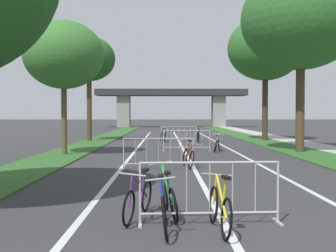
% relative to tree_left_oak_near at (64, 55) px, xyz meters
% --- Properties ---
extents(grass_verge_left, '(2.17, 69.34, 0.05)m').
position_rel_tree_left_oak_near_xyz_m(grass_verge_left, '(-0.06, 12.75, -4.47)').
color(grass_verge_left, '#2D5B26').
rests_on(grass_verge_left, ground).
extents(grass_verge_right, '(2.17, 69.34, 0.05)m').
position_rel_tree_left_oak_near_xyz_m(grass_verge_right, '(11.10, 12.75, -4.47)').
color(grass_verge_right, '#2D5B26').
rests_on(grass_verge_right, ground).
extents(sidewalk_path_right, '(1.88, 69.34, 0.08)m').
position_rel_tree_left_oak_near_xyz_m(sidewalk_path_right, '(13.12, 12.75, -4.46)').
color(sidewalk_path_right, '#ADA89E').
rests_on(sidewalk_path_right, ground).
extents(lane_stripe_center, '(0.14, 40.12, 0.01)m').
position_rel_tree_left_oak_near_xyz_m(lane_stripe_center, '(5.52, 4.44, -4.49)').
color(lane_stripe_center, silver).
rests_on(lane_stripe_center, ground).
extents(lane_stripe_right_lane, '(0.14, 40.12, 0.01)m').
position_rel_tree_left_oak_near_xyz_m(lane_stripe_right_lane, '(7.99, 4.44, -4.49)').
color(lane_stripe_right_lane, silver).
rests_on(lane_stripe_right_lane, ground).
extents(lane_stripe_left_lane, '(0.14, 40.12, 0.01)m').
position_rel_tree_left_oak_near_xyz_m(lane_stripe_left_lane, '(3.05, 4.44, -4.49)').
color(lane_stripe_left_lane, silver).
rests_on(lane_stripe_left_lane, ground).
extents(overpass_bridge, '(21.72, 3.73, 5.48)m').
position_rel_tree_left_oak_near_xyz_m(overpass_bridge, '(5.52, 41.69, -0.44)').
color(overpass_bridge, '#2D2D30').
rests_on(overpass_bridge, ground).
extents(tree_left_oak_near, '(3.59, 3.59, 6.04)m').
position_rel_tree_left_oak_near_xyz_m(tree_left_oak_near, '(0.00, 0.00, 0.00)').
color(tree_left_oak_near, brown).
rests_on(tree_left_oak_near, ground).
extents(tree_left_pine_near, '(3.58, 3.58, 7.16)m').
position_rel_tree_left_oak_near_xyz_m(tree_left_pine_near, '(-0.63, 9.75, 1.10)').
color(tree_left_pine_near, '#4C3823').
rests_on(tree_left_pine_near, ground).
extents(tree_right_oak_mid, '(5.69, 5.69, 8.82)m').
position_rel_tree_left_oak_near_xyz_m(tree_right_oak_mid, '(11.04, 1.14, 1.88)').
color(tree_right_oak_mid, '#4C3823').
rests_on(tree_right_oak_mid, ground).
extents(tree_right_cypress_far, '(5.23, 5.23, 8.65)m').
position_rel_tree_left_oak_near_xyz_m(tree_right_cypress_far, '(11.54, 10.14, 1.91)').
color(tree_right_cypress_far, '#3D2D1E').
rests_on(tree_right_cypress_far, ground).
extents(crowd_barrier_nearest, '(2.40, 0.55, 1.05)m').
position_rel_tree_left_oak_near_xyz_m(crowd_barrier_nearest, '(5.27, -11.82, -3.98)').
color(crowd_barrier_nearest, '#ADADB2').
rests_on(crowd_barrier_nearest, ground).
extents(crowd_barrier_second, '(2.39, 0.49, 1.05)m').
position_rel_tree_left_oak_near_xyz_m(crowd_barrier_second, '(4.32, -4.87, -3.98)').
color(crowd_barrier_second, '#ADADB2').
rests_on(crowd_barrier_second, ground).
extents(crowd_barrier_third, '(2.40, 0.52, 1.05)m').
position_rel_tree_left_oak_near_xyz_m(crowd_barrier_third, '(5.64, 2.08, -3.98)').
color(crowd_barrier_third, '#ADADB2').
rests_on(crowd_barrier_third, ground).
extents(crowd_barrier_fourth, '(2.39, 0.45, 1.05)m').
position_rel_tree_left_oak_near_xyz_m(crowd_barrier_fourth, '(5.50, 9.03, -3.98)').
color(crowd_barrier_fourth, '#ADADB2').
rests_on(crowd_barrier_fourth, ground).
extents(bicycle_purple_0, '(0.53, 1.65, 0.88)m').
position_rel_tree_left_oak_near_xyz_m(bicycle_purple_0, '(4.06, -11.45, -4.15)').
color(bicycle_purple_0, black).
rests_on(bicycle_purple_0, ground).
extents(bicycle_blue_1, '(0.44, 1.62, 0.93)m').
position_rel_tree_left_oak_near_xyz_m(bicycle_blue_1, '(4.51, -12.29, -4.13)').
color(bicycle_blue_1, black).
rests_on(bicycle_blue_1, ground).
extents(bicycle_green_2, '(0.56, 1.59, 0.95)m').
position_rel_tree_left_oak_near_xyz_m(bicycle_green_2, '(4.58, -11.27, -4.15)').
color(bicycle_green_2, black).
rests_on(bicycle_green_2, ground).
extents(bicycle_teal_3, '(0.47, 1.68, 1.00)m').
position_rel_tree_left_oak_near_xyz_m(bicycle_teal_3, '(4.46, 9.61, -4.12)').
color(bicycle_teal_3, black).
rests_on(bicycle_teal_3, ground).
extents(bicycle_silver_4, '(0.43, 1.72, 0.95)m').
position_rel_tree_left_oak_near_xyz_m(bicycle_silver_4, '(4.49, 8.67, -4.13)').
color(bicycle_silver_4, black).
rests_on(bicycle_silver_4, ground).
extents(bicycle_yellow_5, '(0.52, 1.62, 0.91)m').
position_rel_tree_left_oak_near_xyz_m(bicycle_yellow_5, '(5.38, -12.26, -4.14)').
color(bicycle_yellow_5, black).
rests_on(bicycle_yellow_5, ground).
extents(bicycle_white_6, '(0.66, 1.66, 0.93)m').
position_rel_tree_left_oak_near_xyz_m(bicycle_white_6, '(7.05, 1.51, -4.14)').
color(bicycle_white_6, black).
rests_on(bicycle_white_6, ground).
extents(bicycle_black_7, '(0.51, 1.64, 1.01)m').
position_rel_tree_left_oak_near_xyz_m(bicycle_black_7, '(6.73, 8.60, -4.13)').
color(bicycle_black_7, black).
rests_on(bicycle_black_7, ground).
extents(bicycle_orange_8, '(0.56, 1.66, 0.92)m').
position_rel_tree_left_oak_near_xyz_m(bicycle_orange_8, '(7.31, 2.58, -4.14)').
color(bicycle_orange_8, black).
rests_on(bicycle_orange_8, ground).
extents(bicycle_red_9, '(0.60, 1.69, 0.93)m').
position_rel_tree_left_oak_near_xyz_m(bicycle_red_9, '(5.35, -4.35, -4.14)').
color(bicycle_red_9, black).
rests_on(bicycle_red_9, ground).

